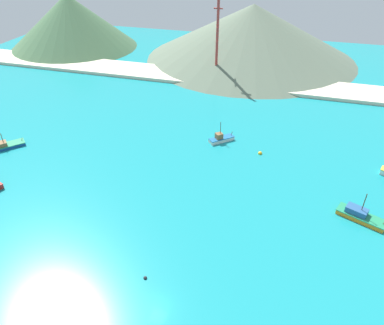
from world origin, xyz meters
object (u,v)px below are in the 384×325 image
(fishing_boat_2, at_px, (221,139))
(fishing_boat_6, at_px, (6,145))
(buoy_0, at_px, (260,153))
(fishing_boat_4, at_px, (360,215))
(radio_tower, at_px, (217,38))
(buoy_1, at_px, (145,278))

(fishing_boat_2, distance_m, fishing_boat_6, 58.75)
(buoy_0, bearing_deg, fishing_boat_6, -166.56)
(fishing_boat_2, bearing_deg, buoy_0, -17.64)
(fishing_boat_4, distance_m, buoy_0, 29.99)
(fishing_boat_6, bearing_deg, radio_tower, 55.95)
(radio_tower, bearing_deg, fishing_boat_4, -55.84)
(fishing_boat_4, xyz_separation_m, buoy_1, (-36.75, -26.20, -0.79))
(buoy_1, height_order, radio_tower, radio_tower)
(fishing_boat_2, relative_size, buoy_0, 6.60)
(buoy_0, distance_m, buoy_1, 47.75)
(fishing_boat_6, bearing_deg, fishing_boat_4, -2.24)
(fishing_boat_6, bearing_deg, fishing_boat_2, 19.46)
(fishing_boat_6, distance_m, radio_tower, 79.29)
(buoy_0, distance_m, radio_tower, 56.12)
(fishing_boat_2, bearing_deg, fishing_boat_6, -160.54)
(fishing_boat_2, relative_size, fishing_boat_4, 0.68)
(fishing_boat_4, bearing_deg, buoy_1, -144.51)
(buoy_0, xyz_separation_m, buoy_1, (-13.94, -45.67, -0.07))
(buoy_0, bearing_deg, fishing_boat_4, -40.48)
(fishing_boat_2, height_order, radio_tower, radio_tower)
(fishing_boat_6, bearing_deg, buoy_0, 13.44)
(fishing_boat_6, bearing_deg, buoy_1, -29.35)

